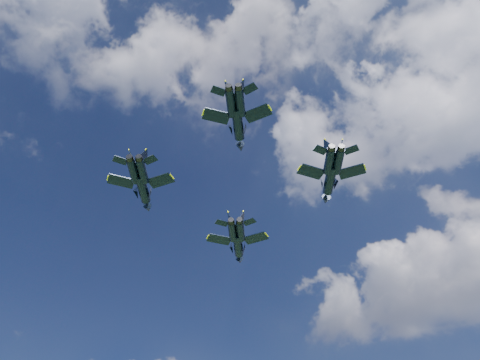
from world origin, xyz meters
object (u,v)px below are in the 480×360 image
object	(u,v)px
jet_lead	(238,246)
jet_left	(143,190)
jet_right	(329,181)
jet_slot	(238,126)

from	to	relation	value
jet_lead	jet_left	distance (m)	23.92
jet_right	jet_left	bearing A→B (deg)	-176.94
jet_lead	jet_left	size ratio (longest dim) A/B	1.07
jet_lead	jet_right	bearing A→B (deg)	-39.58
jet_left	jet_slot	world-z (taller)	jet_slot
jet_slot	jet_left	bearing A→B (deg)	146.67
jet_lead	jet_slot	bearing A→B (deg)	-86.30
jet_right	jet_slot	xyz separation A→B (m)	(-4.71, -21.70, -1.72)
jet_slot	jet_lead	bearing A→B (deg)	95.05
jet_left	jet_right	xyz separation A→B (m)	(25.87, 20.97, 3.60)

